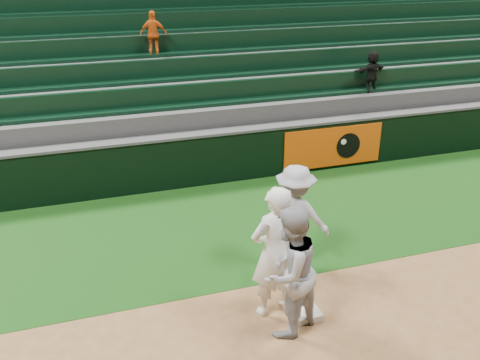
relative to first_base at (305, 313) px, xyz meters
name	(u,v)px	position (x,y,z in m)	size (l,w,h in m)	color
ground	(304,313)	(0.02, 0.05, -0.05)	(70.00, 70.00, 0.00)	brown
foul_grass	(243,223)	(0.02, 3.05, -0.04)	(36.00, 4.20, 0.01)	#0F350D
first_base	(305,313)	(0.00, 0.00, 0.00)	(0.43, 0.43, 0.10)	white
first_baseman	(274,252)	(-0.42, 0.25, 1.01)	(0.77, 0.50, 2.11)	white
baserunner	(289,272)	(-0.38, -0.21, 0.94)	(0.96, 0.75, 1.98)	#A2A4AC
base_coach	(295,216)	(0.40, 1.40, 0.89)	(1.20, 0.69, 1.85)	#9FA2AC
field_wall	(215,156)	(0.05, 5.25, 0.58)	(36.00, 0.45, 1.25)	black
stadium_seating	(178,76)	(0.02, 9.03, 1.65)	(36.00, 5.95, 5.12)	#38383A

